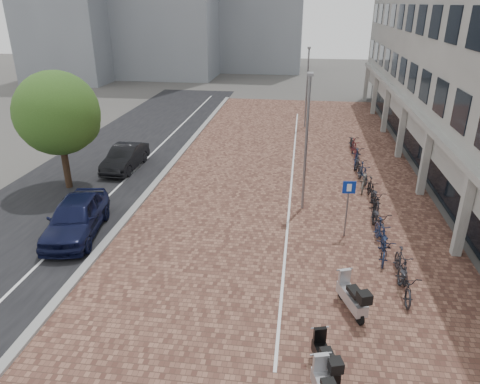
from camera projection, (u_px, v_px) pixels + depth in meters
name	position (u px, v px, depth m)	size (l,w,h in m)	color
ground	(215.00, 298.00, 14.73)	(140.00, 140.00, 0.00)	#474442
plaza_brick	(289.00, 174.00, 25.38)	(14.50, 42.00, 0.04)	brown
street_asphalt	(108.00, 165.00, 26.79)	(8.00, 50.00, 0.03)	black
curb	(170.00, 167.00, 26.27)	(0.35, 42.00, 0.14)	gray
lane_line	(139.00, 166.00, 26.53)	(0.12, 44.00, 0.00)	white
parking_line	(292.00, 174.00, 25.35)	(0.10, 30.00, 0.00)	white
car_navy	(76.00, 217.00, 18.45)	(1.93, 4.80, 1.64)	black
car_dark	(125.00, 158.00, 25.89)	(1.49, 4.27, 1.41)	black
scooter_front	(352.00, 296.00, 13.84)	(0.55, 1.77, 1.21)	#ABABB0
scooter_mid	(326.00, 358.00, 11.47)	(0.50, 1.60, 1.10)	black
parking_sign	(348.00, 200.00, 17.92)	(0.53, 0.12, 2.52)	slate
lamp_near	(306.00, 145.00, 19.89)	(0.12, 0.12, 6.30)	gray
lamp_far	(307.00, 89.00, 33.73)	(0.12, 0.12, 6.03)	slate
street_tree	(61.00, 115.00, 22.10)	(4.21, 4.21, 6.12)	#382619
bike_row	(369.00, 189.00, 21.98)	(1.21, 18.07, 1.05)	black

